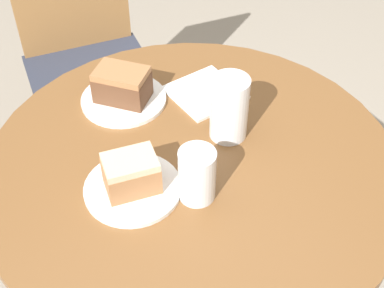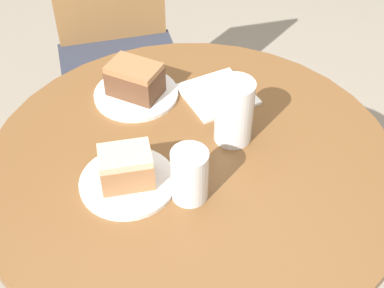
% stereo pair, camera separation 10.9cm
% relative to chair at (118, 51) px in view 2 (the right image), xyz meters
% --- Properties ---
extents(table, '(0.87, 0.87, 0.74)m').
position_rel_chair_xyz_m(table, '(0.02, -0.81, 0.08)').
color(table, brown).
rests_on(table, ground_plane).
extents(chair, '(0.42, 0.42, 0.94)m').
position_rel_chair_xyz_m(chair, '(0.00, 0.00, 0.00)').
color(chair, olive).
rests_on(chair, ground_plane).
extents(plate_near, '(0.20, 0.20, 0.01)m').
position_rel_chair_xyz_m(plate_near, '(-0.05, -0.57, 0.25)').
color(plate_near, white).
rests_on(plate_near, table).
extents(plate_far, '(0.19, 0.19, 0.01)m').
position_rel_chair_xyz_m(plate_far, '(-0.13, -0.84, 0.25)').
color(plate_far, white).
rests_on(plate_far, table).
extents(cake_slice_near, '(0.14, 0.14, 0.08)m').
position_rel_chair_xyz_m(cake_slice_near, '(-0.05, -0.57, 0.30)').
color(cake_slice_near, brown).
rests_on(cake_slice_near, plate_near).
extents(cake_slice_far, '(0.11, 0.08, 0.08)m').
position_rel_chair_xyz_m(cake_slice_far, '(-0.13, -0.84, 0.30)').
color(cake_slice_far, '#9E6B42').
rests_on(cake_slice_far, plate_far).
extents(glass_lemonade, '(0.07, 0.07, 0.11)m').
position_rel_chair_xyz_m(glass_lemonade, '(-0.02, -0.91, 0.30)').
color(glass_lemonade, beige).
rests_on(glass_lemonade, table).
extents(glass_water, '(0.08, 0.08, 0.15)m').
position_rel_chair_xyz_m(glass_water, '(0.12, -0.77, 0.31)').
color(glass_water, silver).
rests_on(glass_water, table).
extents(napkin_stack, '(0.18, 0.18, 0.01)m').
position_rel_chair_xyz_m(napkin_stack, '(0.14, -0.63, 0.25)').
color(napkin_stack, white).
rests_on(napkin_stack, table).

